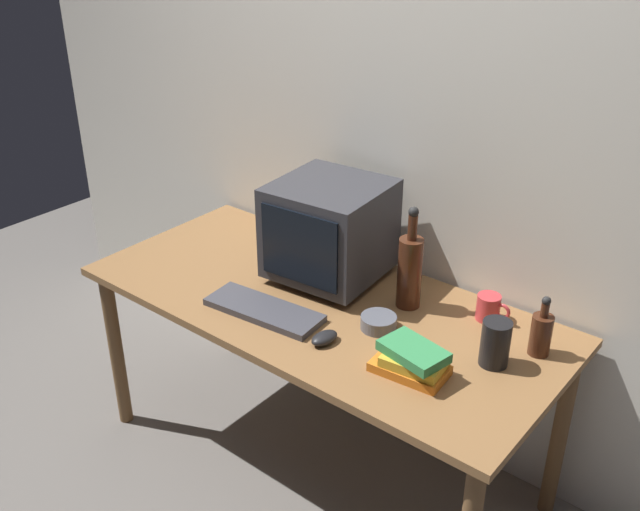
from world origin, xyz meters
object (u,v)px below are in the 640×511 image
(cd_spindle, at_px, (379,322))
(bottle_tall, at_px, (410,270))
(computer_mouse, at_px, (324,338))
(bottle_short, at_px, (541,333))
(keyboard, at_px, (264,310))
(book_stack, at_px, (412,361))
(mug, at_px, (489,307))
(metal_canister, at_px, (495,343))
(crt_monitor, at_px, (330,230))

(cd_spindle, bearing_deg, bottle_tall, 91.47)
(computer_mouse, distance_m, bottle_short, 0.68)
(bottle_short, bearing_deg, keyboard, -156.05)
(keyboard, distance_m, book_stack, 0.58)
(book_stack, distance_m, mug, 0.42)
(bottle_tall, distance_m, mug, 0.29)
(bottle_tall, bearing_deg, bottle_short, 1.62)
(metal_canister, bearing_deg, cd_spindle, -171.32)
(mug, bearing_deg, bottle_short, -20.48)
(computer_mouse, distance_m, metal_canister, 0.53)
(book_stack, bearing_deg, computer_mouse, -172.58)
(bottle_short, bearing_deg, computer_mouse, -145.85)
(keyboard, xyz_separation_m, bottle_short, (0.83, 0.37, 0.06))
(cd_spindle, bearing_deg, computer_mouse, -115.48)
(bottle_short, height_order, book_stack, bottle_short)
(bottle_short, height_order, cd_spindle, bottle_short)
(mug, height_order, cd_spindle, mug)
(computer_mouse, height_order, bottle_tall, bottle_tall)
(book_stack, bearing_deg, metal_canister, 49.84)
(crt_monitor, bearing_deg, bottle_short, 1.87)
(mug, xyz_separation_m, cd_spindle, (-0.26, -0.28, -0.02))
(cd_spindle, bearing_deg, crt_monitor, 153.42)
(computer_mouse, distance_m, mug, 0.57)
(crt_monitor, bearing_deg, book_stack, -28.94)
(book_stack, relative_size, cd_spindle, 1.97)
(bottle_tall, distance_m, bottle_short, 0.48)
(keyboard, bearing_deg, mug, 30.44)
(keyboard, height_order, mug, mug)
(computer_mouse, distance_m, book_stack, 0.31)
(keyboard, bearing_deg, computer_mouse, -7.69)
(mug, relative_size, cd_spindle, 1.00)
(keyboard, height_order, computer_mouse, computer_mouse)
(crt_monitor, xyz_separation_m, computer_mouse, (0.26, -0.35, -0.17))
(cd_spindle, xyz_separation_m, metal_canister, (0.39, 0.06, 0.05))
(bottle_tall, bearing_deg, book_stack, -55.37)
(keyboard, bearing_deg, bottle_tall, 39.36)
(book_stack, bearing_deg, bottle_tall, 124.63)
(crt_monitor, bearing_deg, mug, 10.15)
(crt_monitor, relative_size, bottle_short, 2.04)
(book_stack, xyz_separation_m, cd_spindle, (-0.22, 0.14, -0.02))
(keyboard, xyz_separation_m, mug, (0.61, 0.45, 0.03))
(keyboard, relative_size, cd_spindle, 3.50)
(bottle_short, bearing_deg, crt_monitor, -178.13)
(bottle_tall, distance_m, metal_canister, 0.42)
(bottle_short, height_order, metal_canister, bottle_short)
(bottle_short, bearing_deg, bottle_tall, -178.38)
(bottle_tall, height_order, mug, bottle_tall)
(mug, bearing_deg, book_stack, -94.92)
(bottle_tall, bearing_deg, metal_canister, -17.83)
(book_stack, height_order, metal_canister, metal_canister)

